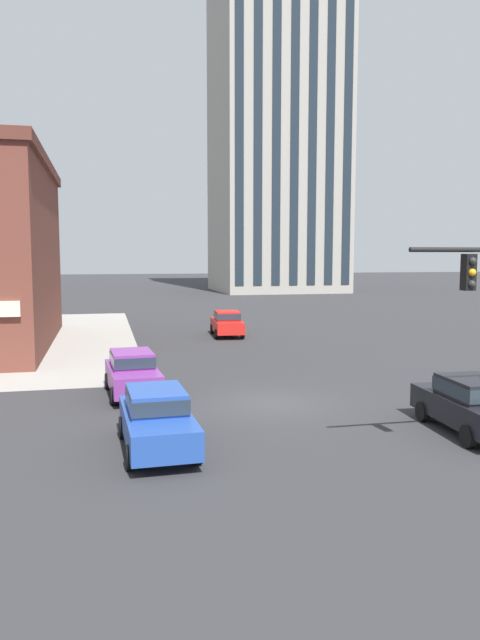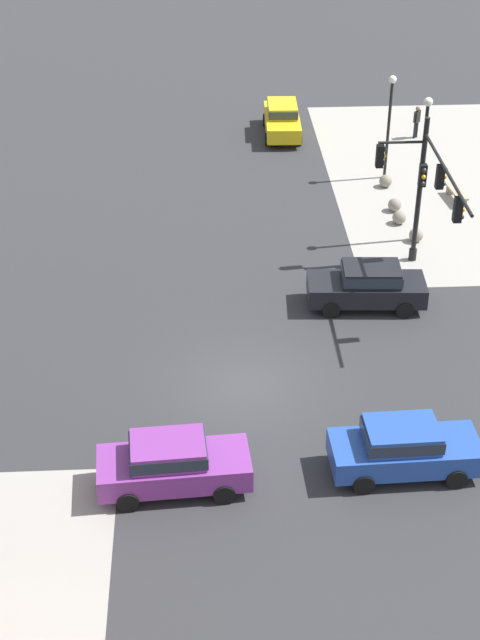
# 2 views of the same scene
# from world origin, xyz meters

# --- Properties ---
(ground_plane) EXTENTS (320.00, 320.00, 0.00)m
(ground_plane) POSITION_xyz_m (0.00, 0.00, 0.00)
(ground_plane) COLOR #2D2D30
(car_main_northbound_near) EXTENTS (2.00, 4.46, 1.68)m
(car_main_northbound_near) POSITION_xyz_m (-4.52, -4.42, 0.92)
(car_main_northbound_near) COLOR #23479E
(car_main_northbound_near) RESTS_ON ground
(car_main_southbound_near) EXTENTS (2.12, 4.51, 1.68)m
(car_main_southbound_near) POSITION_xyz_m (2.06, 18.22, 0.92)
(car_main_southbound_near) COLOR red
(car_main_southbound_near) RESTS_ON ground
(car_main_southbound_far) EXTENTS (2.11, 4.50, 1.68)m
(car_main_southbound_far) POSITION_xyz_m (-4.86, 2.37, 0.92)
(car_main_southbound_far) COLOR #7A3389
(car_main_southbound_far) RESTS_ON ground
(car_cross_westbound) EXTENTS (2.08, 4.49, 1.68)m
(car_cross_westbound) POSITION_xyz_m (4.82, -4.89, 0.92)
(car_cross_westbound) COLOR black
(car_cross_westbound) RESTS_ON ground
(residential_tower_skyline_right) EXTENTS (18.24, 17.95, 65.96)m
(residential_tower_skyline_right) POSITION_xyz_m (19.77, 67.79, 33.00)
(residential_tower_skyline_right) COLOR #9E998E
(residential_tower_skyline_right) RESTS_ON ground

